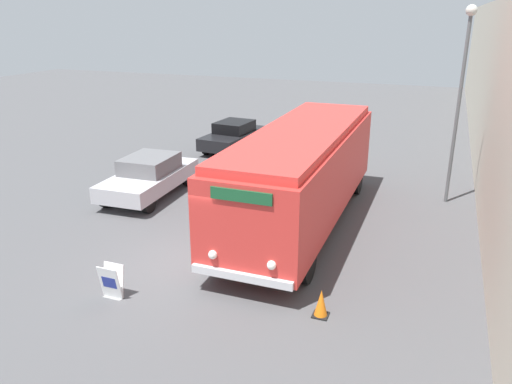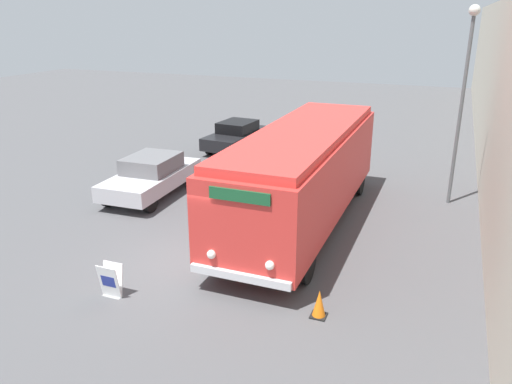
% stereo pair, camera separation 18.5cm
% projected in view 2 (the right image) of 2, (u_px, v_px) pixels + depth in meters
% --- Properties ---
extents(ground_plane, '(80.00, 80.00, 0.00)m').
position_uv_depth(ground_plane, '(194.00, 265.00, 13.61)').
color(ground_plane, '#4C4C4F').
extents(building_wall_right, '(0.30, 60.00, 7.01)m').
position_uv_depth(building_wall_right, '(496.00, 98.00, 18.57)').
color(building_wall_right, beige).
rests_on(building_wall_right, ground_plane).
extents(vintage_bus, '(2.68, 10.07, 3.15)m').
position_uv_depth(vintage_bus, '(303.00, 171.00, 15.67)').
color(vintage_bus, black).
rests_on(vintage_bus, ground_plane).
extents(sign_board, '(0.55, 0.32, 0.85)m').
position_uv_depth(sign_board, '(111.00, 281.00, 11.95)').
color(sign_board, gray).
rests_on(sign_board, ground_plane).
extents(streetlamp, '(0.36, 0.36, 6.75)m').
position_uv_depth(streetlamp, '(465.00, 81.00, 16.64)').
color(streetlamp, '#595E60').
rests_on(streetlamp, ground_plane).
extents(parked_car_near, '(2.12, 4.57, 1.50)m').
position_uv_depth(parked_car_near, '(151.00, 175.00, 18.64)').
color(parked_car_near, black).
rests_on(parked_car_near, ground_plane).
extents(parked_car_mid, '(2.16, 4.26, 1.42)m').
position_uv_depth(parked_car_mid, '(237.00, 136.00, 24.95)').
color(parked_car_mid, black).
rests_on(parked_car_mid, ground_plane).
extents(traffic_cone, '(0.36, 0.36, 0.66)m').
position_uv_depth(traffic_cone, '(319.00, 304.00, 11.18)').
color(traffic_cone, black).
rests_on(traffic_cone, ground_plane).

